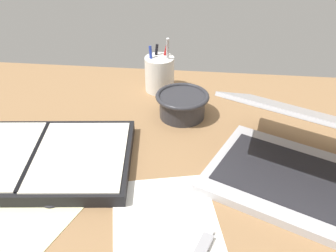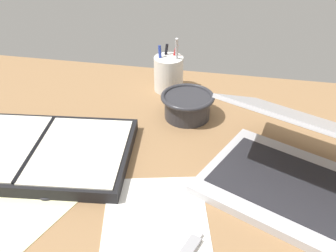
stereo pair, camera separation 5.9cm
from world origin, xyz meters
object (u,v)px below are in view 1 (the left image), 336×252
object	(u,v)px
pen_cup	(160,74)
scissors	(59,195)
laptop	(298,158)
bowl	(182,104)
planner	(35,159)

from	to	relation	value
pen_cup	scissors	size ratio (longest dim) A/B	1.37
laptop	bowl	distance (cm)	33.15
laptop	pen_cup	world-z (taller)	laptop
laptop	planner	size ratio (longest dim) A/B	0.97
bowl	scissors	size ratio (longest dim) A/B	1.14
pen_cup	planner	size ratio (longest dim) A/B	0.38
scissors	planner	bearing A→B (deg)	112.85
laptop	pen_cup	xyz separation A→B (cm)	(-32.72, 35.54, -0.02)
bowl	pen_cup	world-z (taller)	pen_cup
laptop	bowl	xyz separation A→B (cm)	(-25.09, 21.61, -1.63)
planner	scissors	distance (cm)	12.42
laptop	bowl	world-z (taller)	laptop
planner	scissors	size ratio (longest dim) A/B	3.62
scissors	bowl	bearing A→B (deg)	36.58
laptop	scissors	bearing A→B (deg)	-142.36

